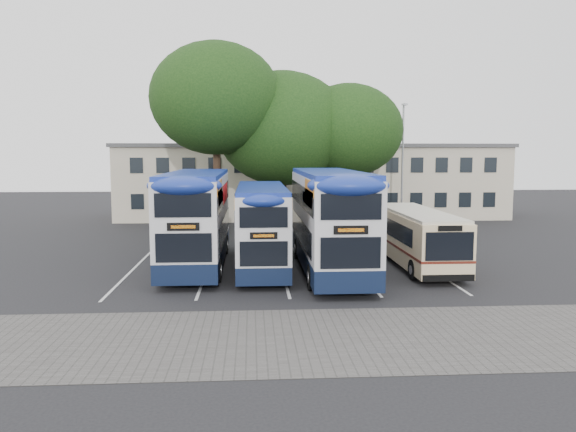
{
  "coord_description": "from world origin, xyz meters",
  "views": [
    {
      "loc": [
        -5.15,
        -21.0,
        5.46
      ],
      "look_at": [
        -3.46,
        5.0,
        2.52
      ],
      "focal_mm": 35.0,
      "sensor_mm": 36.0,
      "label": 1
    }
  ],
  "objects_px": {
    "lamp_post": "(403,158)",
    "bus_dd_right": "(329,216)",
    "tree_left": "(216,99)",
    "bus_single": "(416,234)",
    "bus_dd_mid": "(262,223)",
    "tree_right": "(348,130)",
    "bus_dd_left": "(197,214)",
    "tree_mid": "(283,129)"
  },
  "relations": [
    {
      "from": "lamp_post",
      "to": "bus_dd_right",
      "type": "relative_size",
      "value": 0.81
    },
    {
      "from": "tree_left",
      "to": "bus_single",
      "type": "distance_m",
      "value": 16.63
    },
    {
      "from": "bus_dd_mid",
      "to": "bus_single",
      "type": "bearing_deg",
      "value": 1.66
    },
    {
      "from": "tree_right",
      "to": "bus_dd_left",
      "type": "xyz_separation_m",
      "value": [
        -9.35,
        -11.85,
        -4.5
      ]
    },
    {
      "from": "bus_dd_left",
      "to": "bus_dd_right",
      "type": "height_order",
      "value": "bus_dd_right"
    },
    {
      "from": "tree_left",
      "to": "bus_dd_right",
      "type": "xyz_separation_m",
      "value": [
        5.84,
        -11.77,
        -6.4
      ]
    },
    {
      "from": "tree_right",
      "to": "bus_dd_left",
      "type": "bearing_deg",
      "value": -128.27
    },
    {
      "from": "tree_mid",
      "to": "tree_right",
      "type": "relative_size",
      "value": 1.08
    },
    {
      "from": "tree_mid",
      "to": "bus_dd_right",
      "type": "relative_size",
      "value": 0.99
    },
    {
      "from": "tree_right",
      "to": "bus_single",
      "type": "bearing_deg",
      "value": -84.33
    },
    {
      "from": "tree_left",
      "to": "tree_mid",
      "type": "distance_m",
      "value": 5.16
    },
    {
      "from": "lamp_post",
      "to": "tree_left",
      "type": "distance_m",
      "value": 14.46
    },
    {
      "from": "bus_dd_left",
      "to": "bus_dd_right",
      "type": "distance_m",
      "value": 6.41
    },
    {
      "from": "tree_mid",
      "to": "bus_dd_mid",
      "type": "height_order",
      "value": "tree_mid"
    },
    {
      "from": "tree_left",
      "to": "tree_mid",
      "type": "xyz_separation_m",
      "value": [
        4.45,
        1.86,
        -1.83
      ]
    },
    {
      "from": "lamp_post",
      "to": "tree_right",
      "type": "height_order",
      "value": "tree_right"
    },
    {
      "from": "tree_mid",
      "to": "bus_single",
      "type": "height_order",
      "value": "tree_mid"
    },
    {
      "from": "lamp_post",
      "to": "tree_right",
      "type": "relative_size",
      "value": 0.89
    },
    {
      "from": "tree_left",
      "to": "bus_dd_mid",
      "type": "xyz_separation_m",
      "value": [
        2.72,
        -11.02,
        -6.8
      ]
    },
    {
      "from": "lamp_post",
      "to": "tree_right",
      "type": "distance_m",
      "value": 5.25
    },
    {
      "from": "bus_dd_left",
      "to": "tree_mid",
      "type": "bearing_deg",
      "value": 68.18
    },
    {
      "from": "bus_dd_right",
      "to": "bus_single",
      "type": "bearing_deg",
      "value": 12.43
    },
    {
      "from": "tree_right",
      "to": "bus_single",
      "type": "relative_size",
      "value": 1.13
    },
    {
      "from": "tree_left",
      "to": "bus_dd_mid",
      "type": "bearing_deg",
      "value": -76.12
    },
    {
      "from": "tree_right",
      "to": "bus_dd_mid",
      "type": "height_order",
      "value": "tree_right"
    },
    {
      "from": "tree_left",
      "to": "tree_right",
      "type": "height_order",
      "value": "tree_left"
    },
    {
      "from": "tree_left",
      "to": "bus_dd_mid",
      "type": "height_order",
      "value": "tree_left"
    },
    {
      "from": "bus_dd_mid",
      "to": "lamp_post",
      "type": "bearing_deg",
      "value": 54.03
    },
    {
      "from": "bus_dd_mid",
      "to": "bus_dd_right",
      "type": "distance_m",
      "value": 3.23
    },
    {
      "from": "bus_single",
      "to": "tree_left",
      "type": "bearing_deg",
      "value": 133.42
    },
    {
      "from": "bus_dd_right",
      "to": "bus_single",
      "type": "relative_size",
      "value": 1.23
    },
    {
      "from": "lamp_post",
      "to": "bus_dd_right",
      "type": "distance_m",
      "value": 17.43
    },
    {
      "from": "tree_right",
      "to": "bus_dd_right",
      "type": "relative_size",
      "value": 0.92
    },
    {
      "from": "tree_left",
      "to": "bus_dd_right",
      "type": "relative_size",
      "value": 1.13
    },
    {
      "from": "lamp_post",
      "to": "tree_right",
      "type": "xyz_separation_m",
      "value": [
        -4.44,
        -2.04,
        1.92
      ]
    },
    {
      "from": "tree_mid",
      "to": "tree_right",
      "type": "xyz_separation_m",
      "value": [
        4.54,
        -0.17,
        -0.12
      ]
    },
    {
      "from": "tree_right",
      "to": "bus_dd_mid",
      "type": "bearing_deg",
      "value": -116.24
    },
    {
      "from": "tree_left",
      "to": "bus_single",
      "type": "xyz_separation_m",
      "value": [
        10.23,
        -10.81,
        -7.43
      ]
    },
    {
      "from": "bus_dd_mid",
      "to": "bus_dd_right",
      "type": "xyz_separation_m",
      "value": [
        3.12,
        -0.75,
        0.4
      ]
    },
    {
      "from": "lamp_post",
      "to": "bus_dd_mid",
      "type": "xyz_separation_m",
      "value": [
        -10.7,
        -14.74,
        -2.93
      ]
    },
    {
      "from": "tree_left",
      "to": "tree_right",
      "type": "distance_m",
      "value": 9.35
    },
    {
      "from": "tree_left",
      "to": "tree_mid",
      "type": "relative_size",
      "value": 1.14
    }
  ]
}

